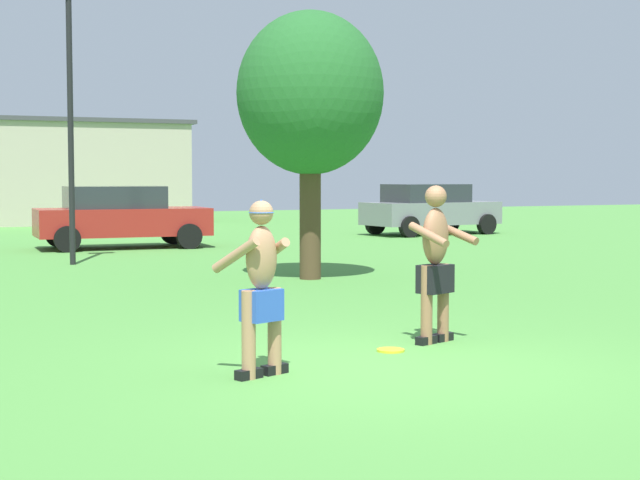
# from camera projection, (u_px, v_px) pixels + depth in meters

# --- Properties ---
(ground_plane) EXTENTS (80.00, 80.00, 0.00)m
(ground_plane) POSITION_uv_depth(u_px,v_px,m) (390.00, 367.00, 9.45)
(ground_plane) COLOR #4C8E3D
(player_with_cap) EXTENTS (0.71, 0.69, 1.64)m
(player_with_cap) POSITION_uv_depth(u_px,v_px,m) (261.00, 281.00, 8.97)
(player_with_cap) COLOR black
(player_with_cap) RESTS_ON ground_plane
(player_in_black) EXTENTS (0.69, 0.78, 1.75)m
(player_in_black) POSITION_uv_depth(u_px,v_px,m) (436.00, 259.00, 10.78)
(player_in_black) COLOR black
(player_in_black) RESTS_ON ground_plane
(frisbee) EXTENTS (0.30, 0.30, 0.03)m
(frisbee) POSITION_uv_depth(u_px,v_px,m) (391.00, 350.00, 10.31)
(frisbee) COLOR yellow
(frisbee) RESTS_ON ground_plane
(car_red_mid_lot) EXTENTS (4.38, 2.18, 1.58)m
(car_red_mid_lot) POSITION_uv_depth(u_px,v_px,m) (120.00, 216.00, 24.87)
(car_red_mid_lot) COLOR maroon
(car_red_mid_lot) RESTS_ON ground_plane
(car_gray_far_end) EXTENTS (4.48, 2.43, 1.58)m
(car_gray_far_end) POSITION_uv_depth(u_px,v_px,m) (430.00, 208.00, 30.64)
(car_gray_far_end) COLOR slate
(car_gray_far_end) RESTS_ON ground_plane
(lamp_post) EXTENTS (0.60, 0.24, 5.75)m
(lamp_post) POSITION_uv_depth(u_px,v_px,m) (70.00, 94.00, 20.08)
(lamp_post) COLOR black
(lamp_post) RESTS_ON ground_plane
(outbuilding_behind_lot) EXTENTS (10.54, 5.65, 3.99)m
(outbuilding_behind_lot) POSITION_uv_depth(u_px,v_px,m) (46.00, 172.00, 38.06)
(outbuilding_behind_lot) COLOR #B2A893
(outbuilding_behind_lot) RESTS_ON ground_plane
(tree_right_field) EXTENTS (2.61, 2.61, 4.76)m
(tree_right_field) POSITION_uv_depth(u_px,v_px,m) (310.00, 95.00, 17.29)
(tree_right_field) COLOR #4C3823
(tree_right_field) RESTS_ON ground_plane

